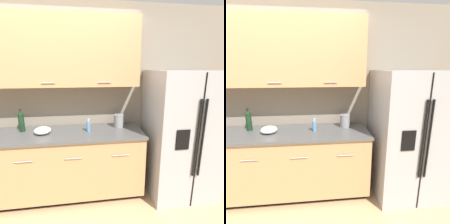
# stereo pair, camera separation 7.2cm
# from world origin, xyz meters

# --- Properties ---
(wall_back) EXTENTS (10.00, 0.39, 2.60)m
(wall_back) POSITION_xyz_m (0.01, 1.08, 1.51)
(wall_back) COLOR gray
(wall_back) RESTS_ON ground_plane
(counter_unit) EXTENTS (2.35, 0.64, 0.92)m
(counter_unit) POSITION_xyz_m (0.04, 0.80, 0.47)
(counter_unit) COLOR black
(counter_unit) RESTS_ON ground_plane
(refrigerator) EXTENTS (0.90, 0.82, 1.71)m
(refrigerator) POSITION_xyz_m (1.77, 0.71, 0.85)
(refrigerator) COLOR #9E9EA0
(refrigerator) RESTS_ON ground_plane
(wine_bottle) EXTENTS (0.07, 0.07, 0.30)m
(wine_bottle) POSITION_xyz_m (-0.36, 0.91, 1.06)
(wine_bottle) COLOR black
(wine_bottle) RESTS_ON counter_unit
(soap_dispenser) EXTENTS (0.05, 0.05, 0.18)m
(soap_dispenser) POSITION_xyz_m (0.51, 0.78, 1.00)
(soap_dispenser) COLOR #4C7FB2
(soap_dispenser) RESTS_ON counter_unit
(steel_canister) EXTENTS (0.14, 0.14, 0.19)m
(steel_canister) POSITION_xyz_m (0.93, 0.91, 1.01)
(steel_canister) COLOR gray
(steel_canister) RESTS_ON counter_unit
(mixing_bowl) EXTENTS (0.21, 0.21, 0.09)m
(mixing_bowl) POSITION_xyz_m (-0.07, 0.77, 0.97)
(mixing_bowl) COLOR white
(mixing_bowl) RESTS_ON counter_unit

